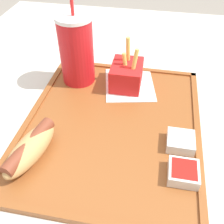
{
  "coord_description": "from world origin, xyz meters",
  "views": [
    {
      "loc": [
        -0.41,
        -0.11,
        1.13
      ],
      "look_at": [
        -0.04,
        -0.04,
        0.79
      ],
      "focal_mm": 42.0,
      "sensor_mm": 36.0,
      "label": 1
    }
  ],
  "objects_px": {
    "hot_dog_far": "(30,148)",
    "fries_carton": "(127,75)",
    "sauce_cup_mayo": "(181,141)",
    "soda_cup": "(76,50)",
    "sauce_cup_ketchup": "(183,172)"
  },
  "relations": [
    {
      "from": "hot_dog_far",
      "to": "fries_carton",
      "type": "distance_m",
      "value": 0.28
    },
    {
      "from": "fries_carton",
      "to": "sauce_cup_mayo",
      "type": "xyz_separation_m",
      "value": [
        -0.17,
        -0.13,
        -0.02
      ]
    },
    {
      "from": "hot_dog_far",
      "to": "sauce_cup_mayo",
      "type": "relative_size",
      "value": 2.79
    },
    {
      "from": "hot_dog_far",
      "to": "soda_cup",
      "type": "bearing_deg",
      "value": -3.54
    },
    {
      "from": "hot_dog_far",
      "to": "fries_carton",
      "type": "bearing_deg",
      "value": -28.44
    },
    {
      "from": "sauce_cup_ketchup",
      "to": "sauce_cup_mayo",
      "type": "bearing_deg",
      "value": 3.54
    },
    {
      "from": "soda_cup",
      "to": "sauce_cup_mayo",
      "type": "relative_size",
      "value": 3.91
    },
    {
      "from": "hot_dog_far",
      "to": "sauce_cup_ketchup",
      "type": "distance_m",
      "value": 0.26
    },
    {
      "from": "sauce_cup_mayo",
      "to": "hot_dog_far",
      "type": "bearing_deg",
      "value": 106.5
    },
    {
      "from": "soda_cup",
      "to": "fries_carton",
      "type": "relative_size",
      "value": 1.71
    },
    {
      "from": "fries_carton",
      "to": "sauce_cup_ketchup",
      "type": "height_order",
      "value": "fries_carton"
    },
    {
      "from": "hot_dog_far",
      "to": "fries_carton",
      "type": "height_order",
      "value": "fries_carton"
    },
    {
      "from": "fries_carton",
      "to": "sauce_cup_ketchup",
      "type": "relative_size",
      "value": 2.29
    },
    {
      "from": "soda_cup",
      "to": "hot_dog_far",
      "type": "bearing_deg",
      "value": 176.46
    },
    {
      "from": "sauce_cup_ketchup",
      "to": "hot_dog_far",
      "type": "bearing_deg",
      "value": 91.75
    }
  ]
}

